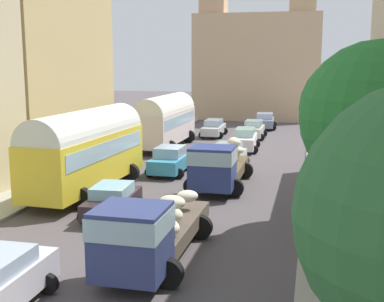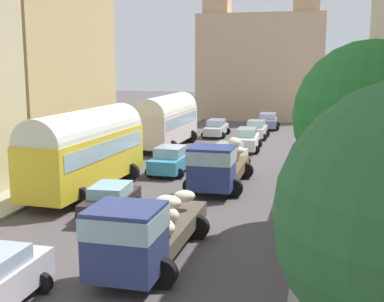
# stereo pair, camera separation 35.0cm
# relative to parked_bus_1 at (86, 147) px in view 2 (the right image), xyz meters

# --- Properties ---
(ground_plane) EXTENTS (154.00, 154.00, 0.00)m
(ground_plane) POSITION_rel_parked_bus_1_xyz_m (4.63, 7.13, -2.31)
(ground_plane) COLOR #50494B
(sidewalk_left) EXTENTS (2.50, 70.00, 0.14)m
(sidewalk_left) POSITION_rel_parked_bus_1_xyz_m (-2.62, 7.13, -2.24)
(sidewalk_left) COLOR #9A9A87
(sidewalk_left) RESTS_ON ground
(sidewalk_right) EXTENTS (2.50, 70.00, 0.14)m
(sidewalk_right) POSITION_rel_parked_bus_1_xyz_m (11.88, 7.13, -2.24)
(sidewalk_right) COLOR #A09D91
(sidewalk_right) RESTS_ON ground
(building_left_2) EXTENTS (5.83, 11.97, 13.26)m
(building_left_2) POSITION_rel_parked_bus_1_xyz_m (-6.52, 7.37, 4.35)
(building_left_2) COLOR tan
(building_left_2) RESTS_ON ground
(distant_church) EXTENTS (13.92, 7.12, 19.04)m
(distant_church) POSITION_rel_parked_bus_1_xyz_m (4.63, 35.53, 4.37)
(distant_church) COLOR tan
(distant_church) RESTS_ON ground
(parked_bus_1) EXTENTS (3.58, 9.06, 4.19)m
(parked_bus_1) POSITION_rel_parked_bus_1_xyz_m (0.00, 0.00, 0.00)
(parked_bus_1) COLOR yellow
(parked_bus_1) RESTS_ON ground
(parked_bus_2) EXTENTS (3.39, 8.80, 4.01)m
(parked_bus_2) POSITION_rel_parked_bus_1_xyz_m (0.02, 13.94, -0.11)
(parked_bus_2) COLOR beige
(parked_bus_2) RESTS_ON ground
(cargo_truck_0) EXTENTS (2.93, 7.18, 2.47)m
(cargo_truck_0) POSITION_rel_parked_bus_1_xyz_m (6.03, -8.35, -1.04)
(cargo_truck_0) COLOR navy
(cargo_truck_0) RESTS_ON ground
(cargo_truck_1) EXTENTS (3.03, 6.94, 2.50)m
(cargo_truck_1) POSITION_rel_parked_bus_1_xyz_m (6.33, 2.08, -1.02)
(cargo_truck_1) COLOR navy
(cargo_truck_1) RESTS_ON ground
(car_0) EXTENTS (2.45, 3.85, 1.56)m
(car_0) POSITION_rel_parked_bus_1_xyz_m (5.92, 7.54, -1.54)
(car_0) COLOR silver
(car_0) RESTS_ON ground
(car_1) EXTENTS (2.23, 4.32, 1.68)m
(car_1) POSITION_rel_parked_bus_1_xyz_m (6.16, 13.95, -1.48)
(car_1) COLOR silver
(car_1) RESTS_ON ground
(car_2) EXTENTS (2.14, 3.66, 1.58)m
(car_2) POSITION_rel_parked_bus_1_xyz_m (6.10, 19.96, -1.53)
(car_2) COLOR silver
(car_2) RESTS_ON ground
(car_3) EXTENTS (2.44, 4.08, 1.55)m
(car_3) POSITION_rel_parked_bus_1_xyz_m (6.43, 26.57, -1.54)
(car_3) COLOR slate
(car_3) RESTS_ON ground
(car_5) EXTENTS (2.40, 3.80, 1.40)m
(car_5) POSITION_rel_parked_bus_1_xyz_m (2.79, -3.49, -1.60)
(car_5) COLOR #2C1F23
(car_5) RESTS_ON ground
(car_6) EXTENTS (2.33, 3.71, 1.63)m
(car_6) POSITION_rel_parked_bus_1_xyz_m (2.89, 5.10, -1.51)
(car_6) COLOR #3A97C3
(car_6) RESTS_ON ground
(car_7) EXTENTS (2.19, 4.41, 1.49)m
(car_7) POSITION_rel_parked_bus_1_xyz_m (2.52, 20.50, -1.56)
(car_7) COLOR silver
(car_7) RESTS_ON ground
(pedestrian_0) EXTENTS (0.54, 0.54, 1.72)m
(pedestrian_0) POSITION_rel_parked_bus_1_xyz_m (12.36, -7.98, -1.34)
(pedestrian_0) COLOR #524640
(pedestrian_0) RESTS_ON ground
(pedestrian_1) EXTENTS (0.44, 0.44, 1.85)m
(pedestrian_1) POSITION_rel_parked_bus_1_xyz_m (11.76, 9.89, -1.24)
(pedestrian_1) COLOR #222B45
(pedestrian_1) RESTS_ON ground
(roadside_tree_1) EXTENTS (3.95, 3.95, 7.11)m
(roadside_tree_1) POSITION_rel_parked_bus_1_xyz_m (12.53, -9.30, 2.79)
(roadside_tree_1) COLOR brown
(roadside_tree_1) RESTS_ON ground
(roadside_tree_2) EXTENTS (4.31, 4.31, 6.88)m
(roadside_tree_2) POSITION_rel_parked_bus_1_xyz_m (12.53, -2.62, 2.41)
(roadside_tree_2) COLOR brown
(roadside_tree_2) RESTS_ON ground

